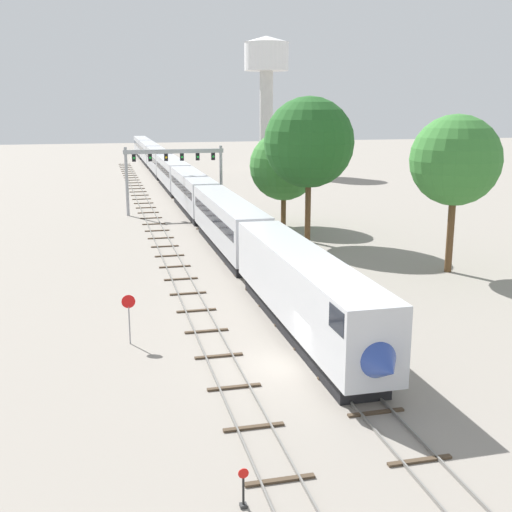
{
  "coord_description": "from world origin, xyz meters",
  "views": [
    {
      "loc": [
        -9.21,
        -29.73,
        13.19
      ],
      "look_at": [
        1.0,
        12.0,
        3.0
      ],
      "focal_mm": 45.06,
      "sensor_mm": 36.0,
      "label": 1
    }
  ],
  "objects_px": {
    "trackside_tree_right": "(455,161)",
    "trackside_tree_mid": "(309,143)",
    "signal_gantry": "(174,164)",
    "water_tower": "(266,68)",
    "switch_stand": "(243,493)",
    "trackside_tree_left": "(284,166)",
    "stop_sign": "(129,312)",
    "passenger_train": "(172,173)"
  },
  "relations": [
    {
      "from": "trackside_tree_right",
      "to": "trackside_tree_mid",
      "type": "bearing_deg",
      "value": 118.35
    },
    {
      "from": "trackside_tree_right",
      "to": "signal_gantry",
      "type": "bearing_deg",
      "value": 118.38
    },
    {
      "from": "water_tower",
      "to": "trackside_tree_right",
      "type": "relative_size",
      "value": 2.08
    },
    {
      "from": "water_tower",
      "to": "switch_stand",
      "type": "relative_size",
      "value": 17.77
    },
    {
      "from": "signal_gantry",
      "to": "trackside_tree_right",
      "type": "bearing_deg",
      "value": -61.62
    },
    {
      "from": "water_tower",
      "to": "trackside_tree_right",
      "type": "distance_m",
      "value": 81.27
    },
    {
      "from": "water_tower",
      "to": "switch_stand",
      "type": "height_order",
      "value": "water_tower"
    },
    {
      "from": "water_tower",
      "to": "trackside_tree_left",
      "type": "bearing_deg",
      "value": -102.77
    },
    {
      "from": "stop_sign",
      "to": "trackside_tree_left",
      "type": "relative_size",
      "value": 0.28
    },
    {
      "from": "passenger_train",
      "to": "trackside_tree_right",
      "type": "height_order",
      "value": "trackside_tree_right"
    },
    {
      "from": "switch_stand",
      "to": "trackside_tree_right",
      "type": "relative_size",
      "value": 0.12
    },
    {
      "from": "water_tower",
      "to": "trackside_tree_right",
      "type": "xyz_separation_m",
      "value": [
        -5.79,
        -80.31,
        -11.02
      ]
    },
    {
      "from": "water_tower",
      "to": "trackside_tree_mid",
      "type": "relative_size",
      "value": 1.86
    },
    {
      "from": "passenger_train",
      "to": "trackside_tree_left",
      "type": "relative_size",
      "value": 15.09
    },
    {
      "from": "trackside_tree_left",
      "to": "switch_stand",
      "type": "bearing_deg",
      "value": -107.62
    },
    {
      "from": "trackside_tree_left",
      "to": "trackside_tree_right",
      "type": "distance_m",
      "value": 23.71
    },
    {
      "from": "passenger_train",
      "to": "signal_gantry",
      "type": "distance_m",
      "value": 23.89
    },
    {
      "from": "signal_gantry",
      "to": "trackside_tree_right",
      "type": "relative_size",
      "value": 0.97
    },
    {
      "from": "trackside_tree_mid",
      "to": "passenger_train",
      "type": "bearing_deg",
      "value": 100.96
    },
    {
      "from": "trackside_tree_mid",
      "to": "water_tower",
      "type": "bearing_deg",
      "value": 78.8
    },
    {
      "from": "switch_stand",
      "to": "stop_sign",
      "type": "height_order",
      "value": "stop_sign"
    },
    {
      "from": "stop_sign",
      "to": "trackside_tree_left",
      "type": "height_order",
      "value": "trackside_tree_left"
    },
    {
      "from": "signal_gantry",
      "to": "trackside_tree_mid",
      "type": "relative_size",
      "value": 0.87
    },
    {
      "from": "passenger_train",
      "to": "signal_gantry",
      "type": "bearing_deg",
      "value": -95.46
    },
    {
      "from": "passenger_train",
      "to": "stop_sign",
      "type": "relative_size",
      "value": 54.37
    },
    {
      "from": "switch_stand",
      "to": "stop_sign",
      "type": "xyz_separation_m",
      "value": [
        -2.9,
        16.24,
        1.35
      ]
    },
    {
      "from": "water_tower",
      "to": "stop_sign",
      "type": "bearing_deg",
      "value": -109.21
    },
    {
      "from": "passenger_train",
      "to": "trackside_tree_mid",
      "type": "height_order",
      "value": "trackside_tree_mid"
    },
    {
      "from": "water_tower",
      "to": "signal_gantry",
      "type": "bearing_deg",
      "value": -116.86
    },
    {
      "from": "water_tower",
      "to": "passenger_train",
      "type": "bearing_deg",
      "value": -132.56
    },
    {
      "from": "switch_stand",
      "to": "passenger_train",
      "type": "bearing_deg",
      "value": 85.13
    },
    {
      "from": "water_tower",
      "to": "stop_sign",
      "type": "distance_m",
      "value": 97.55
    },
    {
      "from": "stop_sign",
      "to": "passenger_train",
      "type": "bearing_deg",
      "value": 81.52
    },
    {
      "from": "signal_gantry",
      "to": "trackside_tree_right",
      "type": "height_order",
      "value": "trackside_tree_right"
    },
    {
      "from": "trackside_tree_left",
      "to": "stop_sign",
      "type": "bearing_deg",
      "value": -119.44
    },
    {
      "from": "trackside_tree_mid",
      "to": "switch_stand",
      "type": "bearing_deg",
      "value": -111.04
    },
    {
      "from": "signal_gantry",
      "to": "switch_stand",
      "type": "bearing_deg",
      "value": -94.64
    },
    {
      "from": "trackside_tree_left",
      "to": "signal_gantry",
      "type": "bearing_deg",
      "value": 134.38
    },
    {
      "from": "passenger_train",
      "to": "water_tower",
      "type": "xyz_separation_m",
      "value": [
        21.54,
        23.45,
        17.32
      ]
    },
    {
      "from": "trackside_tree_right",
      "to": "trackside_tree_left",
      "type": "bearing_deg",
      "value": 108.11
    },
    {
      "from": "passenger_train",
      "to": "trackside_tree_right",
      "type": "xyz_separation_m",
      "value": [
        15.75,
        -56.86,
        6.3
      ]
    },
    {
      "from": "passenger_train",
      "to": "trackside_tree_right",
      "type": "distance_m",
      "value": 59.34
    }
  ]
}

